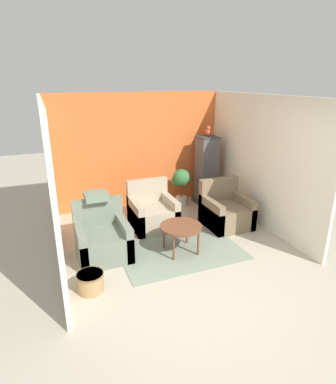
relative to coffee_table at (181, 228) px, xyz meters
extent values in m
plane|color=#B2A893|center=(0.00, -1.18, -0.42)|extent=(20.00, 20.00, 0.00)
cube|color=orange|center=(0.00, 2.35, 0.80)|extent=(3.80, 0.06, 2.44)
cube|color=silver|center=(-1.87, 0.57, 0.80)|extent=(0.06, 3.50, 2.44)
cube|color=silver|center=(1.88, 0.57, 0.80)|extent=(0.06, 3.50, 2.44)
cube|color=gray|center=(0.00, 0.00, -0.42)|extent=(1.98, 1.31, 0.01)
cylinder|color=brown|center=(0.00, 0.00, 0.02)|extent=(0.68, 0.68, 0.04)
cylinder|color=brown|center=(-0.21, -0.21, -0.21)|extent=(0.04, 0.04, 0.43)
cylinder|color=brown|center=(0.21, -0.21, -0.21)|extent=(0.04, 0.04, 0.43)
cylinder|color=brown|center=(-0.21, 0.21, -0.21)|extent=(0.04, 0.04, 0.43)
cylinder|color=brown|center=(0.21, 0.21, -0.21)|extent=(0.04, 0.04, 0.43)
cube|color=slate|center=(-1.20, 0.31, -0.21)|extent=(0.80, 0.82, 0.42)
cube|color=slate|center=(-1.20, 0.65, 0.22)|extent=(0.80, 0.14, 0.44)
cube|color=slate|center=(-1.54, 0.31, -0.13)|extent=(0.12, 0.82, 0.58)
cube|color=slate|center=(-0.86, 0.31, -0.13)|extent=(0.12, 0.82, 0.58)
cube|color=#7A664C|center=(1.21, 0.58, -0.21)|extent=(0.80, 0.82, 0.42)
cube|color=#7A664C|center=(1.21, 0.92, 0.22)|extent=(0.80, 0.14, 0.44)
cube|color=#7A664C|center=(0.87, 0.58, -0.13)|extent=(0.12, 0.82, 0.58)
cube|color=#7A664C|center=(1.56, 0.58, -0.13)|extent=(0.12, 0.82, 0.58)
cube|color=tan|center=(-0.12, 1.04, -0.21)|extent=(0.80, 0.82, 0.42)
cube|color=tan|center=(-0.12, 1.38, 0.22)|extent=(0.80, 0.14, 0.44)
cube|color=tan|center=(-0.46, 1.04, -0.13)|extent=(0.12, 0.82, 0.58)
cube|color=tan|center=(0.22, 1.04, -0.13)|extent=(0.12, 0.82, 0.58)
cube|color=#353539|center=(1.43, 1.85, -0.37)|extent=(0.47, 0.47, 0.10)
cube|color=#4C4C51|center=(1.43, 1.85, 0.37)|extent=(0.39, 0.39, 1.39)
cube|color=#353539|center=(1.43, 1.85, 1.09)|extent=(0.41, 0.41, 0.03)
ellipsoid|color=#D14C2D|center=(1.43, 1.85, 1.19)|extent=(0.10, 0.13, 0.17)
sphere|color=#D14C2D|center=(1.43, 1.83, 1.28)|extent=(0.09, 0.09, 0.09)
cone|color=gold|center=(1.43, 1.79, 1.27)|extent=(0.04, 0.04, 0.04)
cone|color=#D14C2D|center=(1.43, 1.90, 1.17)|extent=(0.05, 0.11, 0.14)
cylinder|color=beige|center=(0.84, 1.89, -0.32)|extent=(0.25, 0.25, 0.20)
cylinder|color=brown|center=(0.84, 1.89, -0.07)|extent=(0.03, 0.03, 0.31)
sphere|color=#337038|center=(0.84, 1.89, 0.22)|extent=(0.38, 0.38, 0.38)
sphere|color=#337038|center=(0.74, 1.93, 0.15)|extent=(0.23, 0.23, 0.23)
sphere|color=#337038|center=(0.94, 1.86, 0.17)|extent=(0.21, 0.21, 0.21)
cylinder|color=#A37F51|center=(-1.53, -0.51, -0.29)|extent=(0.35, 0.35, 0.26)
cylinder|color=brown|center=(-1.53, -0.51, -0.17)|extent=(0.36, 0.36, 0.02)
cube|color=slate|center=(-1.20, 0.65, 0.49)|extent=(0.37, 0.37, 0.10)
camera|label=1|loc=(-1.91, -4.26, 2.26)|focal=30.00mm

